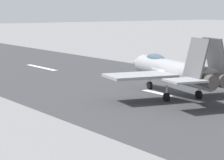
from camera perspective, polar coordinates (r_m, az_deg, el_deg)
The scene contains 5 objects.
ground_plane at distance 47.64m, azimuth 5.91°, elevation -1.64°, with size 400.00×400.00×0.00m, color slate.
runway_strip at distance 47.63m, azimuth 5.92°, elevation -1.63°, with size 240.00×26.00×0.02m.
fighter_jet at distance 46.23m, azimuth 6.81°, elevation 1.09°, with size 16.92×13.64×5.63m.
crew_person at distance 62.12m, azimuth 7.70°, elevation 1.37°, with size 0.55×0.50×1.61m.
marker_cone_far at distance 72.12m, azimuth 3.32°, elevation 1.94°, with size 0.44×0.44×0.55m, color orange.
Camera 1 is at (-35.97, 30.18, 8.07)m, focal length 82.23 mm.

